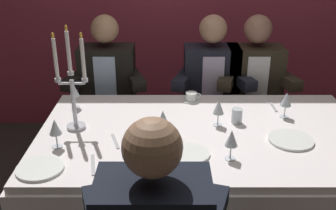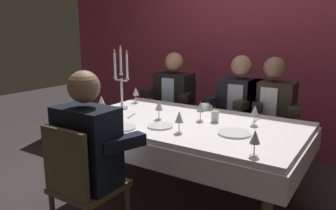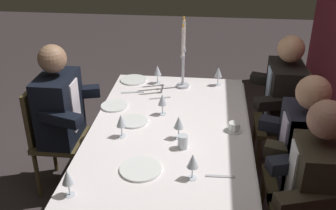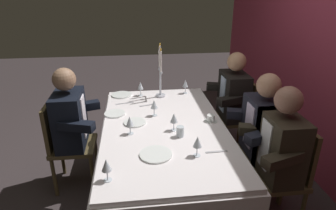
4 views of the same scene
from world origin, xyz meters
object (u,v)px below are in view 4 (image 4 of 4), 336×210
Objects in this scene: wine_glass_2 at (185,84)px; dinner_plate_3 at (156,154)px; wine_glass_0 at (154,105)px; seated_diner_2 at (263,127)px; seated_diner_0 at (234,96)px; dinner_plate_2 at (115,114)px; dinner_plate_0 at (135,122)px; candelabra at (160,75)px; seated_diner_3 at (281,146)px; water_tumbler_0 at (180,132)px; wine_glass_1 at (106,166)px; wine_glass_6 at (140,86)px; coffee_cup_0 at (211,118)px; seated_diner_1 at (69,119)px; wine_glass_5 at (130,122)px; dining_table at (164,137)px; wine_glass_3 at (174,118)px; dinner_plate_1 at (122,95)px; wine_glass_4 at (197,142)px.

dinner_plate_3 is at bearing -19.49° from wine_glass_2.
seated_diner_2 is (0.36, 0.96, -0.12)m from wine_glass_0.
seated_diner_0 is 1.00× the size of seated_diner_2.
dinner_plate_0 is at bearing 41.09° from dinner_plate_2.
candelabra is 0.89m from seated_diner_0.
seated_diner_0 is at bearing 180.00° from seated_diner_3.
seated_diner_2 is at bearing 79.16° from dinner_plate_0.
candelabra reaches higher than water_tumbler_0.
wine_glass_1 is 0.13× the size of seated_diner_3.
wine_glass_6 is (-0.71, 0.08, 0.11)m from dinner_plate_0.
dinner_plate_0 is 0.58m from dinner_plate_3.
seated_diner_0 is at bearing 144.93° from coffee_cup_0.
candelabra is 1.08m from seated_diner_1.
seated_diner_1 reaches higher than wine_glass_5.
seated_diner_0 is (-0.44, 0.96, -0.12)m from wine_glass_0.
wine_glass_6 is (-0.80, -0.18, 0.23)m from dining_table.
coffee_cup_0 is 0.77m from seated_diner_0.
dinner_plate_0 is 0.40m from wine_glass_3.
seated_diner_1 is at bearing -133.54° from dinner_plate_3.
dining_table is at bearing 26.02° from dinner_plate_1.
dinner_plate_2 is at bearing -57.88° from wine_glass_2.
wine_glass_3 is at bearing -114.64° from seated_diner_3.
wine_glass_1 is 1.00× the size of wine_glass_6.
wine_glass_3 is (0.40, 0.53, 0.11)m from dinner_plate_2.
seated_diner_2 reaches higher than wine_glass_3.
wine_glass_3 is at bearing -46.72° from seated_diner_0.
coffee_cup_0 is 0.11× the size of seated_diner_3.
candelabra is 3.71× the size of wine_glass_5.
seated_diner_1 is 1.81m from seated_diner_2.
wine_glass_1 is at bearing -43.63° from seated_diner_0.
wine_glass_1 reaches higher than dinner_plate_1.
dinner_plate_1 is 1.75× the size of coffee_cup_0.
wine_glass_4 is at bearing 15.84° from wine_glass_6.
wine_glass_0 is 0.71m from wine_glass_2.
dining_table is 1.01m from seated_diner_3.
dinner_plate_0 is at bearing -39.84° from wine_glass_2.
wine_glass_0 is 1.00× the size of wine_glass_2.
seated_diner_1 is (-0.35, -0.96, -0.12)m from wine_glass_3.
wine_glass_6 is (-1.32, -0.37, 0.00)m from wine_glass_4.
candelabra is at bearing 158.01° from wine_glass_5.
coffee_cup_0 is (0.70, 0.41, -0.23)m from candelabra.
dinner_plate_2 is 1.26× the size of wine_glass_0.
water_tumbler_0 is 0.42m from coffee_cup_0.
wine_glass_3 is 0.41m from coffee_cup_0.
seated_diner_1 reaches higher than dinner_plate_2.
candelabra is 0.54m from wine_glass_0.
seated_diner_0 is at bearing 123.35° from wine_glass_5.
seated_diner_2 is 1.00× the size of seated_diner_3.
wine_glass_3 is at bearing -16.26° from wine_glass_2.
wine_glass_6 is (-1.27, -0.07, 0.11)m from dinner_plate_3.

